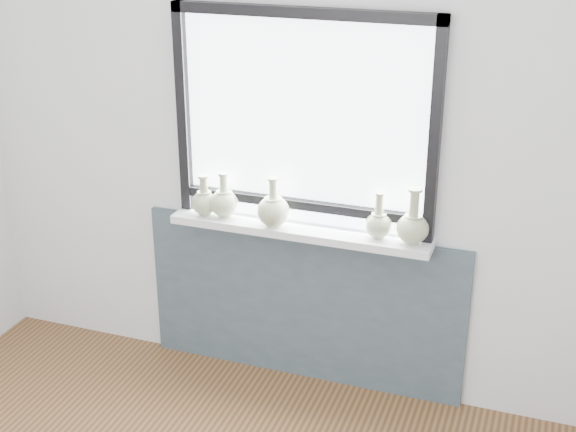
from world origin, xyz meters
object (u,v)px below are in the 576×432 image
(windowsill, at_px, (299,230))
(vase_b, at_px, (224,202))
(vase_c, at_px, (273,210))
(vase_d, at_px, (378,223))
(vase_e, at_px, (413,226))
(vase_a, at_px, (204,201))

(windowsill, distance_m, vase_b, 0.41)
(vase_c, height_order, vase_d, vase_c)
(vase_c, height_order, vase_e, vase_e)
(vase_a, bearing_deg, windowsill, 0.54)
(windowsill, height_order, vase_c, vase_c)
(vase_e, bearing_deg, vase_c, -177.75)
(windowsill, height_order, vase_e, vase_e)
(vase_e, bearing_deg, vase_b, 179.64)
(vase_b, distance_m, vase_c, 0.28)
(windowsill, relative_size, vase_d, 5.83)
(vase_c, bearing_deg, vase_b, 173.19)
(vase_e, bearing_deg, windowsill, -179.97)
(vase_b, xyz_separation_m, vase_c, (0.28, -0.03, 0.01))
(vase_a, distance_m, vase_b, 0.11)
(windowsill, distance_m, vase_e, 0.57)
(vase_a, xyz_separation_m, vase_d, (0.90, 0.01, 0.00))
(vase_d, bearing_deg, vase_e, -3.07)
(windowsill, bearing_deg, vase_e, 0.03)
(vase_b, distance_m, vase_e, 0.96)
(vase_b, height_order, vase_c, vase_c)
(vase_a, height_order, vase_e, vase_e)
(vase_a, xyz_separation_m, vase_c, (0.38, -0.02, 0.01))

